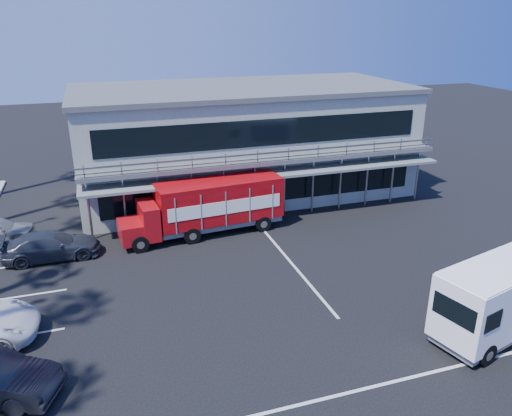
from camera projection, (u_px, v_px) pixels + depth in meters
name	position (u px, v px, depth m)	size (l,w,h in m)	color
ground	(277.00, 302.00, 21.77)	(120.00, 120.00, 0.00)	black
building	(243.00, 140.00, 34.56)	(22.40, 12.00, 7.30)	gray
red_truck	(209.00, 205.00, 28.11)	(9.34, 2.99, 3.09)	#9D0C12
white_van	(504.00, 296.00, 19.19)	(6.59, 3.65, 3.05)	white
parked_car_d	(51.00, 246.00, 25.50)	(1.96, 4.82, 1.40)	#292D37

